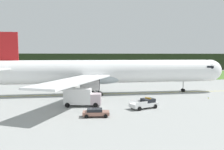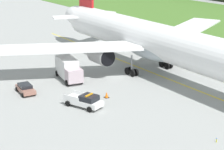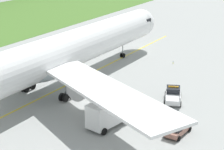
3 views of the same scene
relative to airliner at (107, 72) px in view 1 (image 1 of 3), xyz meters
name	(u,v)px [view 1 (image 1 of 3)]	position (x,y,z in m)	size (l,w,h in m)	color
ground	(98,99)	(-3.29, -6.79, -5.48)	(320.00, 320.00, 0.00)	#979A98
grass_verge	(83,76)	(-3.29, 50.15, -5.46)	(320.00, 47.91, 0.04)	#46702A
distant_tree_line	(80,63)	(-3.29, 82.61, -0.20)	(288.00, 5.09, 10.56)	#242E1D
taxiway_centerline_main	(110,94)	(0.61, -0.01, -5.47)	(82.35, 0.30, 0.01)	yellow
airliner	(107,72)	(0.00, 0.00, 0.00)	(62.13, 51.30, 15.07)	white
ops_pickup_truck	(145,104)	(4.20, -17.11, -4.57)	(5.70, 3.81, 1.94)	white
catering_truck	(82,97)	(-7.11, -13.17, -3.69)	(7.31, 3.82, 3.52)	#C0AAB4
staff_car	(96,112)	(-5.29, -21.31, -4.78)	(4.37, 2.41, 1.30)	#936253
apron_cone	(132,102)	(3.01, -12.80, -5.07)	(0.66, 0.66, 0.83)	black
taxiway_edge_light_east	(208,98)	(21.01, -10.71, -5.20)	(0.12, 0.12, 0.50)	yellow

